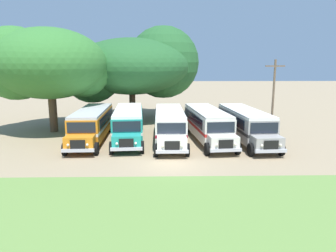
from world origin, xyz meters
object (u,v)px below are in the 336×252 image
object	(u,v)px
broad_shade_tree	(136,66)
secondary_tree	(47,65)
parked_bus_slot_0	(92,123)
utility_pole	(273,97)
parked_bus_slot_2	(170,124)
parked_bus_slot_4	(245,124)
parked_bus_slot_3	(207,123)
parked_bus_slot_1	(129,122)

from	to	relation	value
broad_shade_tree	secondary_tree	world-z (taller)	broad_shade_tree
parked_bus_slot_0	utility_pole	bearing A→B (deg)	90.08
parked_bus_slot_0	secondary_tree	distance (m)	8.41
parked_bus_slot_0	parked_bus_slot_2	size ratio (longest dim) A/B	1.00
parked_bus_slot_0	broad_shade_tree	distance (m)	12.99
parked_bus_slot_0	broad_shade_tree	xyz separation A→B (m)	(3.24, 11.53, 5.04)
parked_bus_slot_0	parked_bus_slot_4	size ratio (longest dim) A/B	0.99
parked_bus_slot_2	secondary_tree	size ratio (longest dim) A/B	0.89
parked_bus_slot_3	broad_shade_tree	world-z (taller)	broad_shade_tree
utility_pole	parked_bus_slot_3	bearing A→B (deg)	-173.79
secondary_tree	parked_bus_slot_1	bearing A→B (deg)	-23.89
parked_bus_slot_1	parked_bus_slot_4	size ratio (longest dim) A/B	1.00
parked_bus_slot_3	broad_shade_tree	xyz separation A→B (m)	(-7.30, 11.72, 5.04)
parked_bus_slot_4	secondary_tree	distance (m)	20.34
utility_pole	parked_bus_slot_1	bearing A→B (deg)	-179.33
parked_bus_slot_4	broad_shade_tree	distance (m)	16.86
parked_bus_slot_1	broad_shade_tree	xyz separation A→B (m)	(-0.05, 11.20, 5.04)
parked_bus_slot_0	parked_bus_slot_3	size ratio (longest dim) A/B	0.99
parked_bus_slot_0	secondary_tree	size ratio (longest dim) A/B	0.89
parked_bus_slot_2	utility_pole	world-z (taller)	utility_pole
parked_bus_slot_2	parked_bus_slot_3	distance (m)	3.47
parked_bus_slot_1	utility_pole	xyz separation A→B (m)	(13.41, 0.16, 2.32)
parked_bus_slot_1	parked_bus_slot_2	xyz separation A→B (m)	(3.79, -0.79, 0.00)
parked_bus_slot_4	utility_pole	world-z (taller)	utility_pole
parked_bus_slot_0	parked_bus_slot_1	xyz separation A→B (m)	(3.29, 0.33, 0.00)
parked_bus_slot_2	utility_pole	bearing A→B (deg)	95.26
parked_bus_slot_4	parked_bus_slot_1	bearing A→B (deg)	-98.35
parked_bus_slot_1	utility_pole	size ratio (longest dim) A/B	1.50
parked_bus_slot_2	parked_bus_slot_0	bearing A→B (deg)	-94.11
parked_bus_slot_2	utility_pole	distance (m)	9.95
parked_bus_slot_1	parked_bus_slot_2	distance (m)	3.87
parked_bus_slot_1	parked_bus_slot_4	xyz separation A→B (m)	(10.66, -0.80, 0.00)
parked_bus_slot_3	parked_bus_slot_4	world-z (taller)	same
parked_bus_slot_0	parked_bus_slot_3	bearing A→B (deg)	87.40
parked_bus_slot_4	utility_pole	xyz separation A→B (m)	(2.75, 0.96, 2.32)
parked_bus_slot_1	parked_bus_slot_3	bearing A→B (deg)	81.94
parked_bus_slot_0	utility_pole	world-z (taller)	utility_pole
parked_bus_slot_1	parked_bus_slot_4	bearing A→B (deg)	81.71
parked_bus_slot_2	secondary_tree	bearing A→B (deg)	-110.68
broad_shade_tree	parked_bus_slot_1	bearing A→B (deg)	-89.73
parked_bus_slot_0	secondary_tree	xyz separation A→B (m)	(-5.16, 4.07, 5.25)
parked_bus_slot_2	broad_shade_tree	xyz separation A→B (m)	(-3.84, 11.99, 5.04)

